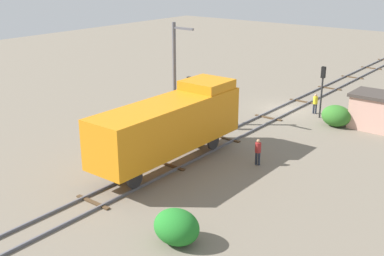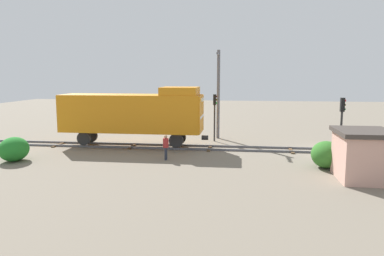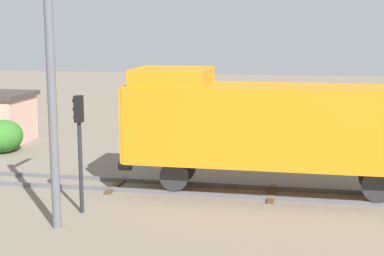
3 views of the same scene
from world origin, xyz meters
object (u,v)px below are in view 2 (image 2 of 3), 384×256
(locomotive, at_px, (134,112))
(traffic_signal_mid, at_px, (215,109))
(catenary_mast, at_px, (218,92))
(worker_by_signal, at_px, (166,145))
(relay_hut, at_px, (363,154))
(worker_near_track, at_px, (349,145))
(traffic_signal_near, at_px, (342,118))

(locomotive, xyz_separation_m, traffic_signal_mid, (3.40, -6.12, 0.05))
(traffic_signal_mid, height_order, catenary_mast, catenary_mast)
(worker_by_signal, bearing_deg, locomotive, -142.36)
(worker_by_signal, bearing_deg, relay_hut, 72.97)
(worker_near_track, relative_size, worker_by_signal, 1.00)
(traffic_signal_near, height_order, relay_hut, traffic_signal_near)
(traffic_signal_near, relative_size, catenary_mast, 0.54)
(traffic_signal_near, xyz_separation_m, worker_by_signal, (-1.00, 11.51, -1.94))
(locomotive, bearing_deg, traffic_signal_near, -102.13)
(catenary_mast, distance_m, relay_hut, 15.42)
(locomotive, bearing_deg, traffic_signal_mid, -60.94)
(worker_near_track, xyz_separation_m, relay_hut, (-5.10, 0.68, 0.40))
(traffic_signal_mid, bearing_deg, worker_by_signal, 160.16)
(traffic_signal_near, bearing_deg, catenary_mast, 46.48)
(traffic_signal_mid, relative_size, worker_by_signal, 2.38)
(worker_near_track, bearing_deg, traffic_signal_near, -82.58)
(traffic_signal_near, relative_size, traffic_signal_mid, 1.04)
(locomotive, relative_size, traffic_signal_near, 2.75)
(traffic_signal_near, bearing_deg, worker_by_signal, 94.97)
(worker_by_signal, height_order, relay_hut, relay_hut)
(worker_near_track, bearing_deg, relay_hut, -45.85)
(locomotive, bearing_deg, worker_near_track, -98.71)
(locomotive, xyz_separation_m, relay_hut, (-7.50, -14.99, -1.38))
(locomotive, xyz_separation_m, worker_near_track, (-2.40, -15.66, -1.78))
(worker_near_track, bearing_deg, catenary_mast, -166.39)
(worker_by_signal, distance_m, catenary_mast, 10.11)
(locomotive, xyz_separation_m, traffic_signal_near, (-3.20, -14.88, 0.16))
(locomotive, distance_m, traffic_signal_mid, 7.00)
(traffic_signal_mid, height_order, worker_near_track, traffic_signal_mid)
(traffic_signal_near, height_order, worker_near_track, traffic_signal_near)
(locomotive, xyz_separation_m, worker_by_signal, (-4.20, -3.38, -1.78))
(traffic_signal_mid, bearing_deg, traffic_signal_near, -126.98)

